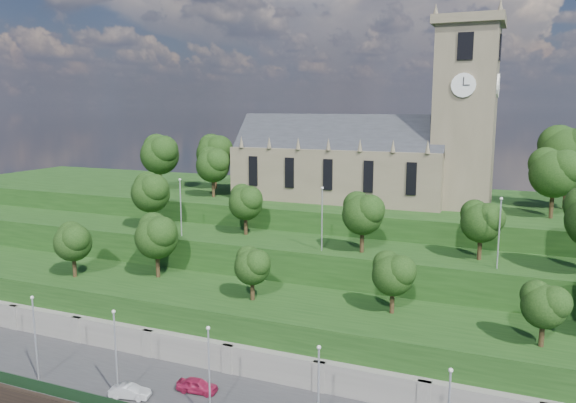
% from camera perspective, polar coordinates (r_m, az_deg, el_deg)
% --- Properties ---
extents(retaining_wall, '(160.00, 2.10, 5.00)m').
position_cam_1_polar(retaining_wall, '(59.56, -1.32, -17.07)').
color(retaining_wall, slate).
rests_on(retaining_wall, ground).
extents(embankment_lower, '(160.00, 12.00, 8.00)m').
position_cam_1_polar(embankment_lower, '(63.96, 0.93, -13.62)').
color(embankment_lower, '#173712').
rests_on(embankment_lower, ground).
extents(embankment_upper, '(160.00, 10.00, 12.00)m').
position_cam_1_polar(embankment_upper, '(72.90, 4.18, -8.98)').
color(embankment_upper, '#173712').
rests_on(embankment_upper, ground).
extents(hilltop, '(160.00, 32.00, 15.00)m').
position_cam_1_polar(hilltop, '(91.88, 8.37, -4.14)').
color(hilltop, '#173712').
rests_on(hilltop, ground).
extents(church, '(38.60, 12.35, 27.60)m').
position_cam_1_polar(church, '(85.43, 8.46, 5.04)').
color(church, brown).
rests_on(church, hilltop).
extents(trees_lower, '(65.57, 9.07, 8.11)m').
position_cam_1_polar(trees_lower, '(61.09, 1.94, -5.87)').
color(trees_lower, black).
rests_on(trees_lower, embankment_lower).
extents(trees_upper, '(61.93, 8.42, 9.28)m').
position_cam_1_polar(trees_upper, '(67.55, 8.36, -0.51)').
color(trees_upper, black).
rests_on(trees_upper, embankment_upper).
extents(trees_hilltop, '(75.37, 16.58, 11.72)m').
position_cam_1_polar(trees_hilltop, '(84.76, 9.29, 4.42)').
color(trees_hilltop, black).
rests_on(trees_hilltop, hilltop).
extents(lamp_posts_promenade, '(60.36, 0.36, 8.85)m').
position_cam_1_polar(lamp_posts_promenade, '(50.84, -8.02, -16.40)').
color(lamp_posts_promenade, '#B2B2B7').
rests_on(lamp_posts_promenade, promenade).
extents(lamp_posts_upper, '(40.36, 0.36, 7.82)m').
position_cam_1_polar(lamp_posts_upper, '(67.45, 3.48, -1.26)').
color(lamp_posts_upper, '#B2B2B7').
rests_on(lamp_posts_upper, embankment_upper).
extents(car_left, '(4.17, 2.04, 1.37)m').
position_cam_1_polar(car_left, '(57.65, -9.21, -17.96)').
color(car_left, maroon).
rests_on(car_left, promenade).
extents(car_middle, '(4.06, 2.19, 1.27)m').
position_cam_1_polar(car_middle, '(57.99, -15.76, -18.09)').
color(car_middle, '#9F9FA3').
rests_on(car_middle, promenade).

